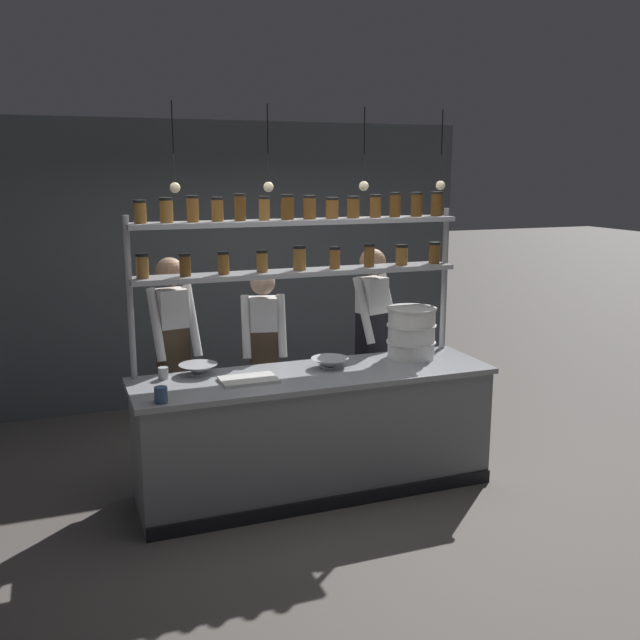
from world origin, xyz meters
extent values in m
plane|color=#5B5651|center=(0.00, 0.00, 0.00)|extent=(40.00, 40.00, 0.00)
cube|color=#4C5156|center=(0.00, 2.47, 1.44)|extent=(5.09, 0.12, 2.88)
cube|color=gray|center=(0.00, 0.00, 0.44)|extent=(2.63, 0.72, 0.88)
cube|color=#999BA0|center=(0.00, 0.00, 0.90)|extent=(2.69, 0.76, 0.04)
cube|color=black|center=(0.00, -0.36, 0.05)|extent=(2.63, 0.03, 0.10)
cylinder|color=#999BA0|center=(-1.26, 0.33, 1.04)|extent=(0.04, 0.04, 2.09)
cylinder|color=#999BA0|center=(1.26, 0.33, 1.04)|extent=(0.04, 0.04, 2.09)
cube|color=#999BA0|center=(0.00, 0.33, 1.62)|extent=(2.53, 0.28, 0.04)
cylinder|color=brown|center=(-1.17, 0.33, 1.72)|extent=(0.09, 0.09, 0.16)
cylinder|color=black|center=(-1.17, 0.33, 1.81)|extent=(0.09, 0.09, 0.02)
cylinder|color=#513314|center=(-0.87, 0.33, 1.71)|extent=(0.08, 0.08, 0.14)
cylinder|color=black|center=(-0.87, 0.33, 1.80)|extent=(0.08, 0.08, 0.02)
cylinder|color=brown|center=(-0.59, 0.33, 1.72)|extent=(0.08, 0.08, 0.15)
cylinder|color=black|center=(-0.59, 0.33, 1.80)|extent=(0.09, 0.09, 0.02)
cylinder|color=brown|center=(-0.30, 0.33, 1.72)|extent=(0.08, 0.08, 0.14)
cylinder|color=black|center=(-0.30, 0.33, 1.80)|extent=(0.09, 0.09, 0.02)
cylinder|color=brown|center=(0.00, 0.33, 1.73)|extent=(0.10, 0.10, 0.17)
cylinder|color=black|center=(0.00, 0.33, 1.82)|extent=(0.10, 0.10, 0.02)
cylinder|color=brown|center=(0.29, 0.33, 1.72)|extent=(0.08, 0.08, 0.15)
cylinder|color=black|center=(0.29, 0.33, 1.80)|extent=(0.09, 0.09, 0.02)
cylinder|color=brown|center=(0.58, 0.33, 1.72)|extent=(0.08, 0.08, 0.16)
cylinder|color=black|center=(0.58, 0.33, 1.81)|extent=(0.08, 0.08, 0.02)
cylinder|color=brown|center=(0.87, 0.33, 1.71)|extent=(0.10, 0.10, 0.14)
cylinder|color=black|center=(0.87, 0.33, 1.79)|extent=(0.10, 0.10, 0.02)
cylinder|color=brown|center=(1.16, 0.33, 1.72)|extent=(0.09, 0.09, 0.15)
cylinder|color=black|center=(1.16, 0.33, 1.81)|extent=(0.09, 0.09, 0.02)
cube|color=#999BA0|center=(0.00, 0.33, 2.01)|extent=(2.53, 0.28, 0.04)
cylinder|color=brown|center=(-1.16, 0.33, 2.10)|extent=(0.09, 0.09, 0.14)
cylinder|color=black|center=(-1.16, 0.33, 2.18)|extent=(0.09, 0.09, 0.02)
cylinder|color=brown|center=(-0.98, 0.33, 2.11)|extent=(0.09, 0.09, 0.16)
cylinder|color=black|center=(-0.98, 0.33, 2.19)|extent=(0.09, 0.09, 0.02)
cylinder|color=brown|center=(-0.80, 0.33, 2.11)|extent=(0.09, 0.09, 0.17)
cylinder|color=black|center=(-0.80, 0.33, 2.20)|extent=(0.09, 0.09, 0.02)
cylinder|color=brown|center=(-0.62, 0.33, 2.10)|extent=(0.09, 0.09, 0.15)
cylinder|color=black|center=(-0.62, 0.33, 2.19)|extent=(0.09, 0.09, 0.02)
cylinder|color=#513314|center=(-0.45, 0.33, 2.12)|extent=(0.08, 0.08, 0.18)
cylinder|color=black|center=(-0.45, 0.33, 2.21)|extent=(0.09, 0.09, 0.02)
cylinder|color=brown|center=(-0.27, 0.33, 2.10)|extent=(0.08, 0.08, 0.16)
cylinder|color=black|center=(-0.27, 0.33, 2.19)|extent=(0.08, 0.08, 0.02)
cylinder|color=#513314|center=(-0.09, 0.33, 2.11)|extent=(0.10, 0.10, 0.17)
cylinder|color=black|center=(-0.09, 0.33, 2.20)|extent=(0.10, 0.10, 0.02)
cylinder|color=brown|center=(0.08, 0.33, 2.11)|extent=(0.10, 0.10, 0.16)
cylinder|color=black|center=(0.08, 0.33, 2.19)|extent=(0.10, 0.10, 0.02)
cylinder|color=brown|center=(0.27, 0.33, 2.10)|extent=(0.10, 0.10, 0.14)
cylinder|color=black|center=(0.27, 0.33, 2.18)|extent=(0.10, 0.10, 0.02)
cylinder|color=brown|center=(0.44, 0.33, 2.10)|extent=(0.10, 0.10, 0.15)
cylinder|color=black|center=(0.44, 0.33, 2.18)|extent=(0.10, 0.10, 0.02)
cylinder|color=brown|center=(0.63, 0.33, 2.11)|extent=(0.09, 0.09, 0.16)
cylinder|color=black|center=(0.63, 0.33, 2.19)|extent=(0.09, 0.09, 0.02)
cylinder|color=#513314|center=(0.80, 0.33, 2.11)|extent=(0.09, 0.09, 0.17)
cylinder|color=black|center=(0.80, 0.33, 2.21)|extent=(0.09, 0.09, 0.02)
cylinder|color=#513314|center=(0.99, 0.33, 2.11)|extent=(0.09, 0.09, 0.17)
cylinder|color=black|center=(0.99, 0.33, 2.21)|extent=(0.09, 0.09, 0.02)
cylinder|color=#513314|center=(1.17, 0.33, 2.11)|extent=(0.09, 0.09, 0.17)
cylinder|color=black|center=(1.17, 0.33, 2.21)|extent=(0.10, 0.10, 0.02)
cylinder|color=black|center=(-1.01, 0.64, 0.42)|extent=(0.11, 0.11, 0.84)
cylinder|color=black|center=(-0.85, 0.67, 0.42)|extent=(0.11, 0.11, 0.84)
cube|color=#473828|center=(-0.93, 0.66, 1.02)|extent=(0.25, 0.21, 0.36)
cube|color=white|center=(-0.93, 0.66, 1.35)|extent=(0.25, 0.22, 0.30)
sphere|color=#A37A5B|center=(-0.93, 0.66, 1.63)|extent=(0.22, 0.22, 0.22)
cylinder|color=white|center=(-1.06, 0.57, 1.25)|extent=(0.11, 0.26, 0.55)
cylinder|color=white|center=(-0.78, 0.63, 1.25)|extent=(0.11, 0.26, 0.55)
cylinder|color=black|center=(-0.26, 0.75, 0.39)|extent=(0.11, 0.11, 0.77)
cylinder|color=black|center=(-0.10, 0.71, 0.39)|extent=(0.11, 0.11, 0.77)
cube|color=#473828|center=(-0.18, 0.73, 0.94)|extent=(0.25, 0.21, 0.33)
cube|color=white|center=(-0.18, 0.73, 1.24)|extent=(0.25, 0.22, 0.27)
sphere|color=tan|center=(-0.18, 0.73, 1.50)|extent=(0.20, 0.20, 0.20)
cylinder|color=white|center=(-0.33, 0.70, 1.15)|extent=(0.12, 0.25, 0.51)
cylinder|color=white|center=(-0.05, 0.64, 1.15)|extent=(0.12, 0.25, 0.51)
cylinder|color=black|center=(0.66, 0.58, 0.42)|extent=(0.11, 0.11, 0.84)
cylinder|color=black|center=(0.81, 0.63, 0.42)|extent=(0.11, 0.11, 0.84)
cube|color=black|center=(0.74, 0.60, 1.03)|extent=(0.26, 0.23, 0.37)
cube|color=white|center=(0.74, 0.60, 1.36)|extent=(0.26, 0.24, 0.30)
sphere|color=#A37A5B|center=(0.74, 0.60, 1.64)|extent=(0.22, 0.22, 0.22)
cylinder|color=white|center=(0.62, 0.50, 1.26)|extent=(0.14, 0.27, 0.55)
cylinder|color=white|center=(0.89, 0.59, 1.26)|extent=(0.14, 0.27, 0.55)
cylinder|color=white|center=(0.87, 0.13, 0.98)|extent=(0.37, 0.37, 0.12)
cylinder|color=silver|center=(0.87, 0.13, 1.05)|extent=(0.39, 0.39, 0.01)
cylinder|color=white|center=(0.87, 0.13, 1.12)|extent=(0.37, 0.37, 0.12)
cylinder|color=silver|center=(0.87, 0.13, 1.19)|extent=(0.39, 0.39, 0.01)
cylinder|color=white|center=(0.87, 0.13, 1.26)|extent=(0.37, 0.37, 0.12)
cylinder|color=silver|center=(0.87, 0.13, 1.32)|extent=(0.39, 0.39, 0.01)
cube|color=silver|center=(-0.51, -0.03, 0.93)|extent=(0.40, 0.26, 0.02)
cylinder|color=#B2B7BC|center=(-0.81, 0.27, 0.93)|extent=(0.13, 0.13, 0.01)
cone|color=#B2B7BC|center=(-0.81, 0.27, 0.96)|extent=(0.28, 0.28, 0.08)
cylinder|color=silver|center=(0.15, 0.09, 0.93)|extent=(0.13, 0.13, 0.01)
cone|color=silver|center=(0.15, 0.09, 0.96)|extent=(0.29, 0.29, 0.08)
cylinder|color=#B2B7BC|center=(-1.07, 0.24, 0.96)|extent=(0.07, 0.07, 0.09)
cylinder|color=#334C70|center=(-1.16, -0.29, 0.97)|extent=(0.09, 0.09, 0.11)
cylinder|color=black|center=(-0.97, 0.00, 2.55)|extent=(0.01, 0.01, 0.55)
sphere|color=#F9E5B2|center=(-0.97, 0.00, 2.28)|extent=(0.07, 0.07, 0.07)
cylinder|color=black|center=(-0.34, 0.00, 2.55)|extent=(0.01, 0.01, 0.55)
sphere|color=#F9E5B2|center=(-0.34, 0.00, 2.28)|extent=(0.07, 0.07, 0.07)
cylinder|color=black|center=(0.38, 0.00, 2.55)|extent=(0.01, 0.01, 0.55)
sphere|color=#F9E5B2|center=(0.38, 0.00, 2.28)|extent=(0.07, 0.07, 0.07)
cylinder|color=black|center=(1.01, 0.00, 2.55)|extent=(0.01, 0.01, 0.55)
sphere|color=#F9E5B2|center=(1.01, 0.00, 2.28)|extent=(0.07, 0.07, 0.07)
camera|label=1|loc=(-1.76, -4.75, 2.39)|focal=40.00mm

